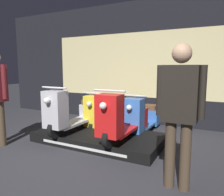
# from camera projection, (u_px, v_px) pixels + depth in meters

# --- Properties ---
(ground_plane) EXTENTS (30.00, 30.00, 0.00)m
(ground_plane) POSITION_uv_depth(u_px,v_px,m) (55.00, 171.00, 3.14)
(ground_plane) COLOR #2D2D33
(shop_wall_back) EXTENTS (9.13, 0.09, 3.20)m
(shop_wall_back) POSITION_uv_depth(u_px,v_px,m) (138.00, 63.00, 5.83)
(shop_wall_back) COLOR black
(shop_wall_back) RESTS_ON ground_plane
(display_platform) EXTENTS (2.51, 1.22, 0.19)m
(display_platform) POSITION_uv_depth(u_px,v_px,m) (99.00, 137.00, 4.37)
(display_platform) COLOR black
(display_platform) RESTS_ON ground_plane
(scooter_display_left) EXTENTS (0.56, 1.66, 0.95)m
(scooter_display_left) POSITION_uv_depth(u_px,v_px,m) (74.00, 113.00, 4.52)
(scooter_display_left) COLOR black
(scooter_display_left) RESTS_ON display_platform
(scooter_display_right) EXTENTS (0.56, 1.66, 0.95)m
(scooter_display_right) POSITION_uv_depth(u_px,v_px,m) (123.00, 118.00, 4.01)
(scooter_display_right) COLOR black
(scooter_display_right) RESTS_ON display_platform
(scooter_backrow_0) EXTENTS (0.56, 1.66, 0.95)m
(scooter_backrow_0) POSITION_uv_depth(u_px,v_px,m) (106.00, 114.00, 5.31)
(scooter_backrow_0) COLOR black
(scooter_backrow_0) RESTS_ON ground_plane
(scooter_backrow_1) EXTENTS (0.56, 1.66, 0.95)m
(scooter_backrow_1) POSITION_uv_depth(u_px,v_px,m) (142.00, 118.00, 4.89)
(scooter_backrow_1) COLOR black
(scooter_backrow_1) RESTS_ON ground_plane
(person_right_browsing) EXTENTS (0.56, 0.23, 1.76)m
(person_right_browsing) POSITION_uv_depth(u_px,v_px,m) (180.00, 106.00, 2.57)
(person_right_browsing) COLOR #473828
(person_right_browsing) RESTS_ON ground_plane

